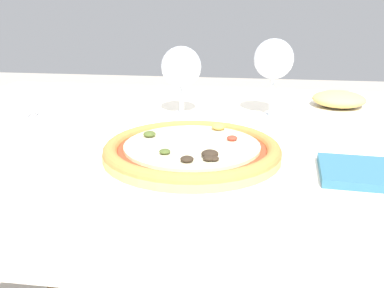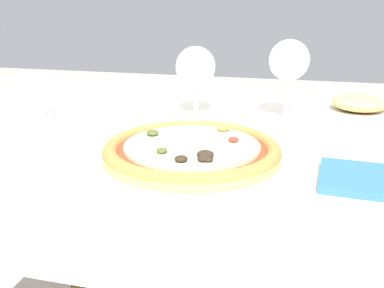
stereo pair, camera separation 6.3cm
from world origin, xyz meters
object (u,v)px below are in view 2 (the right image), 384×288
object	(u,v)px
fork	(44,118)
wine_glass_far_left	(289,62)
dining_table	(228,182)
side_plate	(359,107)
pizza_plate	(192,152)
wine_glass_far_right	(196,68)

from	to	relation	value
fork	wine_glass_far_left	bearing A→B (deg)	13.51
dining_table	fork	distance (m)	0.40
side_plate	fork	bearing A→B (deg)	-162.47
pizza_plate	side_plate	distance (m)	0.46
dining_table	pizza_plate	size ratio (longest dim) A/B	4.39
dining_table	wine_glass_far_left	size ratio (longest dim) A/B	8.07
side_plate	pizza_plate	bearing A→B (deg)	-126.79
dining_table	side_plate	xyz separation A→B (m)	(0.24, 0.21, 0.11)
side_plate	wine_glass_far_right	bearing A→B (deg)	-164.20
dining_table	pizza_plate	distance (m)	0.19
dining_table	wine_glass_far_left	bearing A→B (deg)	54.99
pizza_plate	wine_glass_far_right	size ratio (longest dim) A/B	2.04
wine_glass_far_left	pizza_plate	bearing A→B (deg)	-113.71
pizza_plate	side_plate	world-z (taller)	side_plate
wine_glass_far_left	wine_glass_far_right	size ratio (longest dim) A/B	1.11
pizza_plate	side_plate	xyz separation A→B (m)	(0.27, 0.37, -0.00)
fork	wine_glass_far_left	world-z (taller)	wine_glass_far_left
dining_table	wine_glass_far_right	world-z (taller)	wine_glass_far_right
pizza_plate	wine_glass_far_left	bearing A→B (deg)	66.29
fork	side_plate	xyz separation A→B (m)	(0.63, 0.20, 0.01)
wine_glass_far_right	side_plate	xyz separation A→B (m)	(0.34, 0.09, -0.08)
pizza_plate	wine_glass_far_left	xyz separation A→B (m)	(0.12, 0.28, 0.10)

